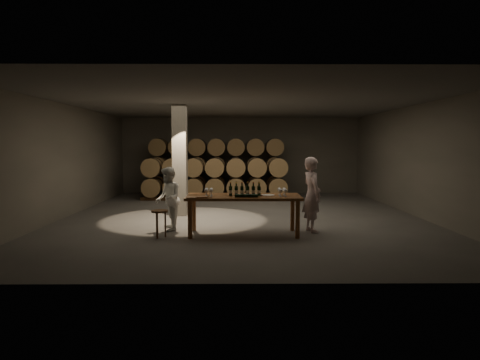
{
  "coord_description": "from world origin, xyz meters",
  "views": [
    {
      "loc": [
        -0.16,
        -12.18,
        2.06
      ],
      "look_at": [
        -0.06,
        -0.62,
        1.1
      ],
      "focal_mm": 32.0,
      "sensor_mm": 36.0,
      "label": 1
    }
  ],
  "objects_px": {
    "bottle_cluster": "(245,191)",
    "notebook_near": "(202,197)",
    "person_man": "(312,195)",
    "stool": "(160,215)",
    "tasting_table": "(244,200)",
    "plate": "(268,195)",
    "person_woman": "(168,199)"
  },
  "relations": [
    {
      "from": "notebook_near",
      "to": "person_man",
      "type": "bearing_deg",
      "value": 4.55
    },
    {
      "from": "tasting_table",
      "to": "notebook_near",
      "type": "bearing_deg",
      "value": -156.55
    },
    {
      "from": "bottle_cluster",
      "to": "plate",
      "type": "xyz_separation_m",
      "value": [
        0.53,
        -0.01,
        -0.1
      ]
    },
    {
      "from": "tasting_table",
      "to": "person_woman",
      "type": "xyz_separation_m",
      "value": [
        -1.8,
        0.48,
        -0.03
      ]
    },
    {
      "from": "bottle_cluster",
      "to": "person_man",
      "type": "height_order",
      "value": "person_man"
    },
    {
      "from": "tasting_table",
      "to": "bottle_cluster",
      "type": "distance_m",
      "value": 0.22
    },
    {
      "from": "tasting_table",
      "to": "bottle_cluster",
      "type": "xyz_separation_m",
      "value": [
        0.03,
        0.01,
        0.21
      ]
    },
    {
      "from": "bottle_cluster",
      "to": "person_woman",
      "type": "height_order",
      "value": "person_woman"
    },
    {
      "from": "bottle_cluster",
      "to": "person_man",
      "type": "bearing_deg",
      "value": 10.29
    },
    {
      "from": "notebook_near",
      "to": "person_woman",
      "type": "height_order",
      "value": "person_woman"
    },
    {
      "from": "bottle_cluster",
      "to": "notebook_near",
      "type": "bearing_deg",
      "value": -156.68
    },
    {
      "from": "notebook_near",
      "to": "person_man",
      "type": "height_order",
      "value": "person_man"
    },
    {
      "from": "plate",
      "to": "person_woman",
      "type": "xyz_separation_m",
      "value": [
        -2.36,
        0.48,
        -0.14
      ]
    },
    {
      "from": "stool",
      "to": "person_man",
      "type": "bearing_deg",
      "value": 9.8
    },
    {
      "from": "plate",
      "to": "stool",
      "type": "height_order",
      "value": "plate"
    },
    {
      "from": "person_woman",
      "to": "notebook_near",
      "type": "bearing_deg",
      "value": 31.44
    },
    {
      "from": "stool",
      "to": "plate",
      "type": "bearing_deg",
      "value": 7.04
    },
    {
      "from": "plate",
      "to": "person_woman",
      "type": "height_order",
      "value": "person_woman"
    },
    {
      "from": "tasting_table",
      "to": "plate",
      "type": "relative_size",
      "value": 8.55
    },
    {
      "from": "notebook_near",
      "to": "person_man",
      "type": "xyz_separation_m",
      "value": [
        2.54,
        0.7,
        -0.03
      ]
    },
    {
      "from": "notebook_near",
      "to": "stool",
      "type": "xyz_separation_m",
      "value": [
        -0.94,
        0.1,
        -0.42
      ]
    },
    {
      "from": "bottle_cluster",
      "to": "person_woman",
      "type": "xyz_separation_m",
      "value": [
        -1.83,
        0.47,
        -0.25
      ]
    },
    {
      "from": "bottle_cluster",
      "to": "notebook_near",
      "type": "distance_m",
      "value": 1.04
    },
    {
      "from": "stool",
      "to": "person_man",
      "type": "height_order",
      "value": "person_man"
    },
    {
      "from": "bottle_cluster",
      "to": "plate",
      "type": "height_order",
      "value": "bottle_cluster"
    },
    {
      "from": "bottle_cluster",
      "to": "notebook_near",
      "type": "height_order",
      "value": "bottle_cluster"
    },
    {
      "from": "plate",
      "to": "person_woman",
      "type": "bearing_deg",
      "value": 168.48
    },
    {
      "from": "bottle_cluster",
      "to": "tasting_table",
      "type": "bearing_deg",
      "value": -160.79
    },
    {
      "from": "plate",
      "to": "bottle_cluster",
      "type": "bearing_deg",
      "value": 178.47
    },
    {
      "from": "plate",
      "to": "notebook_near",
      "type": "bearing_deg",
      "value": -165.06
    },
    {
      "from": "plate",
      "to": "person_man",
      "type": "relative_size",
      "value": 0.17
    },
    {
      "from": "person_woman",
      "to": "person_man",
      "type": "bearing_deg",
      "value": 73.29
    }
  ]
}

